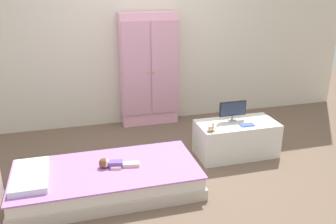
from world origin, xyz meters
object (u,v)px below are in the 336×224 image
(bed, at_px, (107,180))
(rocking_horse_toy, at_px, (212,128))
(tv_monitor, at_px, (233,109))
(book_blue, at_px, (247,125))
(doll, at_px, (111,164))
(wardrobe, at_px, (149,70))
(tv_stand, at_px, (236,139))

(bed, relative_size, rocking_horse_toy, 17.47)
(tv_monitor, distance_m, book_blue, 0.25)
(doll, height_order, book_blue, book_blue)
(bed, bearing_deg, wardrobe, 63.85)
(doll, bearing_deg, tv_stand, 13.77)
(bed, distance_m, tv_stand, 1.60)
(bed, xyz_separation_m, tv_monitor, (1.52, 0.46, 0.42))
(doll, xyz_separation_m, rocking_horse_toy, (1.11, 0.20, 0.17))
(wardrobe, bearing_deg, book_blue, -58.80)
(book_blue, bearing_deg, wardrobe, 121.20)
(wardrobe, distance_m, tv_stand, 1.56)
(wardrobe, bearing_deg, tv_stand, -58.98)
(tv_monitor, xyz_separation_m, rocking_horse_toy, (-0.36, -0.24, -0.09))
(tv_monitor, height_order, rocking_horse_toy, tv_monitor)
(tv_stand, distance_m, rocking_horse_toy, 0.49)
(bed, relative_size, tv_stand, 1.93)
(tv_monitor, bearing_deg, bed, -163.06)
(book_blue, bearing_deg, rocking_horse_toy, -172.62)
(doll, height_order, rocking_horse_toy, rocking_horse_toy)
(tv_stand, height_order, book_blue, book_blue)
(bed, bearing_deg, tv_monitor, 16.94)
(doll, relative_size, book_blue, 2.49)
(book_blue, bearing_deg, tv_stand, 123.32)
(rocking_horse_toy, bearing_deg, book_blue, 7.38)
(wardrobe, distance_m, rocking_horse_toy, 1.49)
(wardrobe, xyz_separation_m, rocking_horse_toy, (0.36, -1.41, -0.33))
(wardrobe, height_order, tv_monitor, wardrobe)
(doll, height_order, tv_monitor, tv_monitor)
(book_blue, bearing_deg, bed, -170.22)
(bed, relative_size, doll, 4.54)
(tv_stand, xyz_separation_m, rocking_horse_toy, (-0.38, -0.16, 0.25))
(tv_monitor, bearing_deg, tv_stand, -70.41)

